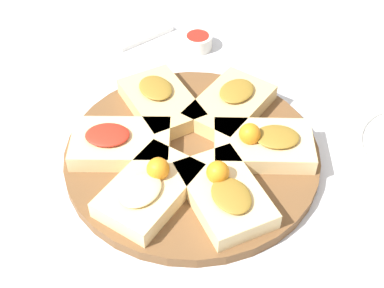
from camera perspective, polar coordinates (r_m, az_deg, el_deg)
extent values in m
plane|color=silver|center=(0.92, 0.00, -1.56)|extent=(3.00, 3.00, 0.00)
cylinder|color=brown|center=(0.91, 0.00, -1.12)|extent=(0.43, 0.43, 0.02)
cube|color=#DBB775|center=(0.96, 4.08, 4.12)|extent=(0.18, 0.12, 0.03)
ellipsoid|color=olive|center=(0.96, 4.79, 5.67)|extent=(0.08, 0.07, 0.01)
cube|color=#DBB775|center=(0.97, -3.34, 4.41)|extent=(0.15, 0.19, 0.03)
ellipsoid|color=olive|center=(0.97, -3.91, 6.01)|extent=(0.08, 0.09, 0.01)
cube|color=#E5C689|center=(0.90, -7.59, 0.05)|extent=(0.19, 0.19, 0.03)
ellipsoid|color=red|center=(0.89, -9.02, 0.98)|extent=(0.09, 0.09, 0.01)
cube|color=#E5C689|center=(0.83, -4.56, -4.90)|extent=(0.18, 0.13, 0.03)
ellipsoid|color=beige|center=(0.80, -5.51, -4.91)|extent=(0.08, 0.07, 0.01)
sphere|color=orange|center=(0.82, -3.64, -2.66)|extent=(0.04, 0.04, 0.04)
cube|color=#E5C689|center=(0.82, 3.47, -5.38)|extent=(0.16, 0.19, 0.03)
ellipsoid|color=olive|center=(0.79, 4.21, -5.49)|extent=(0.08, 0.09, 0.01)
sphere|color=orange|center=(0.81, 2.77, -3.03)|extent=(0.04, 0.04, 0.04)
cube|color=#E5C689|center=(0.90, 7.61, -0.13)|extent=(0.19, 0.19, 0.03)
ellipsoid|color=olive|center=(0.88, 9.05, 0.77)|extent=(0.09, 0.09, 0.01)
sphere|color=orange|center=(0.88, 6.18, 1.08)|extent=(0.04, 0.04, 0.04)
cube|color=white|center=(1.22, -6.18, 12.25)|extent=(0.15, 0.14, 0.01)
cylinder|color=silver|center=(1.15, 0.62, 10.85)|extent=(0.06, 0.06, 0.03)
cylinder|color=#B22319|center=(1.15, 0.62, 11.39)|extent=(0.05, 0.05, 0.01)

